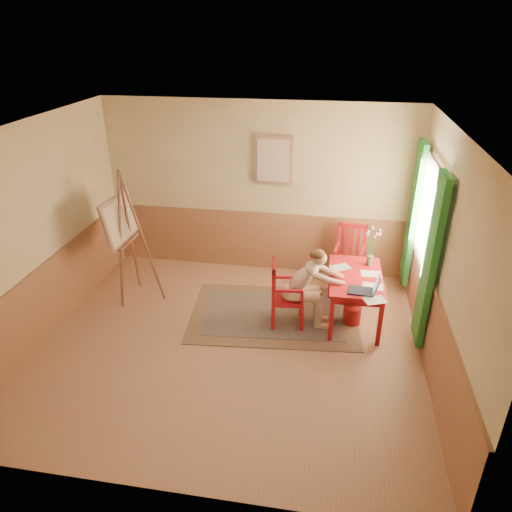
% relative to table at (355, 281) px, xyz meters
% --- Properties ---
extents(room, '(5.04, 4.54, 2.84)m').
position_rel_table_xyz_m(room, '(-1.59, -0.83, 0.77)').
color(room, '#AD7A59').
rests_on(room, ground).
extents(wainscot, '(5.00, 4.50, 1.00)m').
position_rel_table_xyz_m(wainscot, '(-1.59, -0.04, -0.13)').
color(wainscot, '#996340').
rests_on(wainscot, room).
extents(window, '(0.12, 2.01, 2.20)m').
position_rel_table_xyz_m(window, '(0.83, 0.27, 0.71)').
color(window, white).
rests_on(window, room).
extents(wall_portrait, '(0.60, 0.05, 0.76)m').
position_rel_table_xyz_m(wall_portrait, '(-1.34, 1.37, 1.27)').
color(wall_portrait, '#9B7358').
rests_on(wall_portrait, room).
extents(rug, '(2.53, 1.80, 0.02)m').
position_rel_table_xyz_m(rug, '(-1.11, -0.06, -0.62)').
color(rug, '#8C7251').
rests_on(rug, room).
extents(table, '(0.75, 1.22, 0.72)m').
position_rel_table_xyz_m(table, '(0.00, 0.00, 0.00)').
color(table, red).
rests_on(table, room).
extents(chair_left, '(0.48, 0.46, 0.95)m').
position_rel_table_xyz_m(chair_left, '(-0.95, -0.24, -0.16)').
color(chair_left, red).
rests_on(chair_left, room).
extents(chair_back, '(0.51, 0.53, 1.02)m').
position_rel_table_xyz_m(chair_back, '(-0.07, 0.96, -0.12)').
color(chair_back, red).
rests_on(chair_back, room).
extents(figure, '(0.88, 0.42, 1.17)m').
position_rel_table_xyz_m(figure, '(-0.66, -0.22, 0.01)').
color(figure, beige).
rests_on(figure, room).
extents(laptop, '(0.41, 0.26, 0.23)m').
position_rel_table_xyz_m(laptop, '(0.11, -0.43, 0.14)').
color(laptop, '#1E2338').
rests_on(laptop, table).
extents(papers, '(0.76, 1.10, 0.00)m').
position_rel_table_xyz_m(papers, '(0.10, -0.15, 0.09)').
color(papers, white).
rests_on(papers, table).
extents(vase, '(0.25, 0.28, 0.56)m').
position_rel_table_xyz_m(vase, '(0.20, 0.36, 0.35)').
color(vase, '#3F724C').
rests_on(vase, table).
extents(wastebasket, '(0.30, 0.30, 0.27)m').
position_rel_table_xyz_m(wastebasket, '(-0.00, -0.08, -0.50)').
color(wastebasket, '#B42728').
rests_on(wastebasket, room).
extents(easel, '(0.68, 0.90, 2.03)m').
position_rel_table_xyz_m(easel, '(-3.37, 0.12, 0.57)').
color(easel, brown).
rests_on(easel, room).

